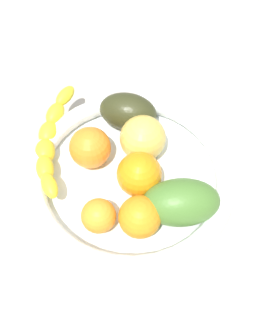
% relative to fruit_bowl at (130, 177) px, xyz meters
% --- Properties ---
extents(kitchen_counter, '(1.20, 1.20, 0.03)m').
position_rel_fruit_bowl_xyz_m(kitchen_counter, '(0.00, 0.00, -0.04)').
color(kitchen_counter, '#AFA69B').
rests_on(kitchen_counter, ground).
extents(fruit_bowl, '(0.32, 0.32, 0.05)m').
position_rel_fruit_bowl_xyz_m(fruit_bowl, '(0.00, 0.00, 0.00)').
color(fruit_bowl, white).
rests_on(fruit_bowl, kitchen_counter).
extents(banana_draped_left, '(0.12, 0.20, 0.04)m').
position_rel_fruit_bowl_xyz_m(banana_draped_left, '(-0.09, 0.10, 0.02)').
color(banana_draped_left, yellow).
rests_on(banana_draped_left, fruit_bowl).
extents(orange_front, '(0.07, 0.07, 0.07)m').
position_rel_fruit_bowl_xyz_m(orange_front, '(0.01, -0.02, 0.03)').
color(orange_front, orange).
rests_on(orange_front, fruit_bowl).
extents(orange_mid_left, '(0.07, 0.07, 0.07)m').
position_rel_fruit_bowl_xyz_m(orange_mid_left, '(-0.04, 0.06, 0.03)').
color(orange_mid_left, orange).
rests_on(orange_mid_left, fruit_bowl).
extents(orange_mid_right, '(0.05, 0.05, 0.05)m').
position_rel_fruit_bowl_xyz_m(orange_mid_right, '(-0.07, -0.05, 0.02)').
color(orange_mid_right, orange).
rests_on(orange_mid_right, fruit_bowl).
extents(orange_rear, '(0.06, 0.06, 0.06)m').
position_rel_fruit_bowl_xyz_m(orange_rear, '(-0.02, -0.08, 0.03)').
color(orange_rear, orange).
rests_on(orange_rear, fruit_bowl).
extents(apple_yellow, '(0.07, 0.07, 0.07)m').
position_rel_fruit_bowl_xyz_m(apple_yellow, '(0.04, 0.04, 0.03)').
color(apple_yellow, '#E3BE50').
rests_on(apple_yellow, fruit_bowl).
extents(mango_green, '(0.13, 0.10, 0.07)m').
position_rel_fruit_bowl_xyz_m(mango_green, '(0.04, -0.08, 0.03)').
color(mango_green, '#4A7A2F').
rests_on(mango_green, fruit_bowl).
extents(avocado_dark, '(0.11, 0.11, 0.06)m').
position_rel_fruit_bowl_xyz_m(avocado_dark, '(0.04, 0.10, 0.03)').
color(avocado_dark, '#323519').
rests_on(avocado_dark, fruit_bowl).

